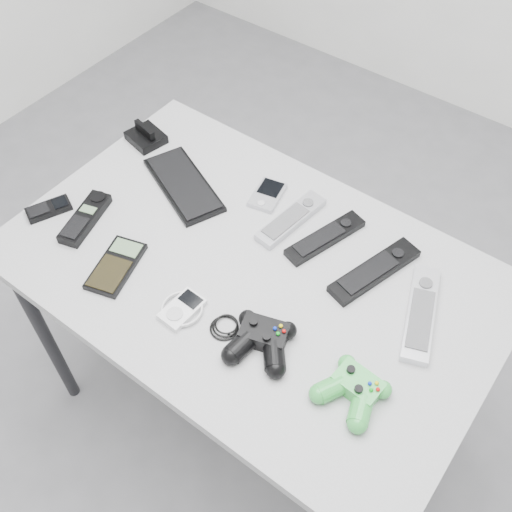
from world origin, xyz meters
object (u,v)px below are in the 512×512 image
Objects in this scene: remote_black_b at (375,270)px; remote_silver_b at (421,313)px; remote_black_a at (325,237)px; mobile_phone at (49,209)px; controller_green at (354,389)px; remote_silver_a at (291,219)px; calculator at (116,266)px; desk at (252,284)px; controller_black at (262,339)px; mp3_player at (182,309)px; cordless_handset at (85,218)px; pda_keyboard at (184,184)px; pda at (267,195)px.

remote_black_b is 0.97× the size of remote_silver_b.
remote_black_b reaches higher than remote_black_a.
controller_green is (0.83, 0.03, 0.01)m from mobile_phone.
remote_silver_b reaches higher than remote_black_b.
remote_silver_a is 0.42m from calculator.
controller_black is (0.14, -0.15, 0.09)m from desk.
controller_green is at bearing -32.72° from remote_black_a.
remote_black_a is at bearing 30.16° from calculator.
mp3_player is 0.19m from controller_black.
cordless_handset reaches higher than mobile_phone.
cordless_handset is at bearing -132.33° from remote_black_a.
controller_black is (0.63, 0.01, 0.01)m from mobile_phone.
remote_silver_a reaches higher than desk.
remote_silver_a is 0.49m from cordless_handset.
calculator is at bearing -170.19° from controller_green.
remote_black_b is at bearing 10.21° from remote_black_a.
cordless_handset is 0.53m from controller_black.
calculator is at bearing 18.34° from mobile_phone.
pda_keyboard is 0.52m from remote_black_b.
remote_silver_b is at bearing 24.34° from pda_keyboard.
remote_black_b is (0.33, -0.05, 0.00)m from pda.
controller_black is at bearing -10.83° from calculator.
remote_black_b is 2.23× the size of mobile_phone.
remote_black_a is 0.28m from remote_silver_b.
mobile_phone is at bearing -150.59° from pda.
pda is 0.47m from remote_silver_b.
remote_black_a is 0.31m from controller_black.
remote_silver_b is (0.65, 0.01, 0.00)m from pda_keyboard.
remote_black_b reaches higher than mobile_phone.
remote_silver_a is 0.97× the size of remote_black_a.
remote_black_a is at bearing 33.19° from pda_keyboard.
pda is 0.55m from controller_green.
cordless_handset reaches higher than mp3_player.
remote_silver_b reaches higher than pda_keyboard.
desk is 0.38m from remote_silver_b.
remote_silver_b reaches higher than remote_silver_a.
remote_black_a is 1.34× the size of calculator.
desk is at bearing -130.47° from remote_black_b.
controller_black is at bearing -151.65° from remote_silver_b.
remote_silver_a is at bearing 144.25° from controller_green.
mp3_player is at bearing -89.59° from remote_silver_a.
calculator is (-0.60, -0.29, -0.00)m from remote_silver_b.
controller_green is (0.44, -0.33, 0.01)m from pda.
remote_black_a is 0.39m from controller_green.
remote_silver_b is at bearing -1.79° from remote_silver_a.
desk is 0.28m from remote_black_b.
calculator is 0.69× the size of controller_black.
mobile_phone is 0.46× the size of controller_black.
remote_black_b is 0.14m from remote_silver_b.
pda is at bearing -173.20° from remote_black_a.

